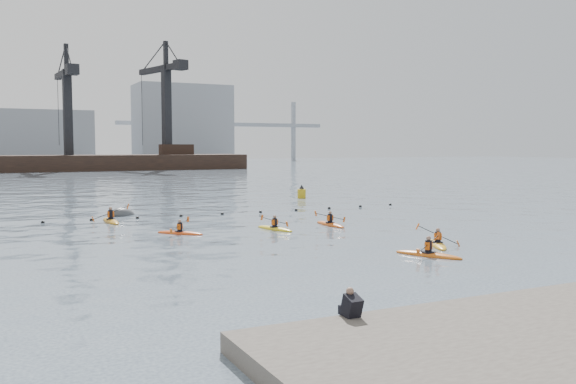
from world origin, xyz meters
The scene contains 12 objects.
ground centered at (0.00, 0.00, 0.00)m, with size 400.00×400.00×0.00m, color #3B4556.
float_line centered at (-0.50, 22.53, 0.03)m, with size 33.24×0.73×0.24m.
barge_pier centered at (-0.22, 110.00, 1.89)m, with size 72.00×19.30×29.50m.
skyline centered at (2.23, 150.27, 9.25)m, with size 141.00×28.00×22.00m.
kayaker_0 centered at (3.71, 2.53, 0.10)m, with size 2.02×3.17×1.10m.
kayaker_1 centered at (5.96, 4.61, 0.10)m, with size 2.08×3.05×1.24m.
kayaker_2 centered at (-4.43, 14.12, 0.09)m, with size 2.43×2.50×1.00m.
kayaker_3 centered at (1.12, 13.44, 0.09)m, with size 2.04×3.10×1.07m.
kayaker_4 centered at (5.04, 13.72, 0.10)m, with size 2.17×3.20×1.09m.
kayaker_5 centered at (-6.97, 21.41, 0.11)m, with size 2.41×3.52×1.28m.
mooring_buoy centered at (-5.51, 24.97, 0.00)m, with size 2.14×1.26×1.07m, color #434548.
nav_buoy centered at (12.59, 32.31, 0.44)m, with size 0.79×0.79×1.44m.
Camera 1 is at (-13.76, -19.03, 4.93)m, focal length 38.00 mm.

